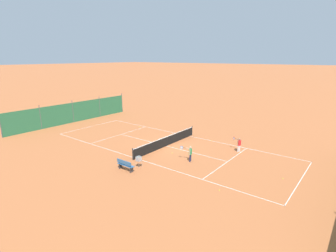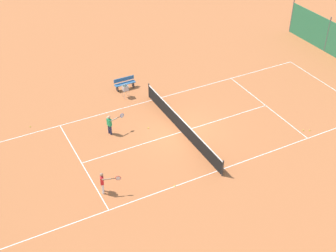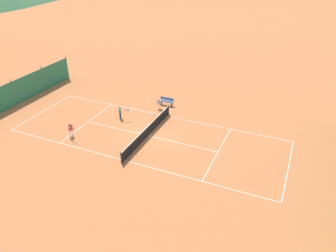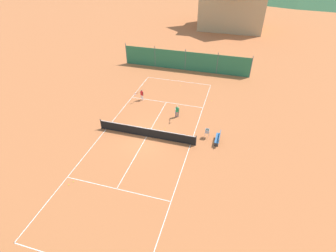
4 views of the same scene
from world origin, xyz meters
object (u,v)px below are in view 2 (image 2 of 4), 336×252
(tennis_ball_alley_right, at_px, (310,130))
(tennis_ball_near_corner, at_px, (30,127))
(tennis_net, at_px, (182,125))
(player_far_baseline, at_px, (110,123))
(tennis_ball_by_net_right, at_px, (175,186))
(courtside_bench, at_px, (125,83))
(player_near_baseline, at_px, (103,181))
(tennis_ball_service_box, at_px, (148,128))
(tennis_ball_by_net_left, at_px, (303,130))
(ball_hopper, at_px, (125,89))

(tennis_ball_alley_right, bearing_deg, tennis_ball_near_corner, 61.07)
(tennis_net, relative_size, tennis_ball_alley_right, 139.09)
(player_far_baseline, relative_size, tennis_ball_alley_right, 19.87)
(tennis_ball_by_net_right, height_order, courtside_bench, courtside_bench)
(player_far_baseline, bearing_deg, player_near_baseline, 154.15)
(player_near_baseline, relative_size, tennis_ball_by_net_right, 19.61)
(tennis_ball_service_box, bearing_deg, tennis_ball_by_net_left, -119.09)
(tennis_ball_by_net_left, xyz_separation_m, ball_hopper, (8.67, 8.11, 0.62))
(player_far_baseline, xyz_separation_m, tennis_ball_service_box, (-0.59, -2.24, -0.73))
(player_far_baseline, bearing_deg, tennis_ball_by_net_left, -116.29)
(player_far_baseline, distance_m, courtside_bench, 5.34)
(tennis_ball_by_net_right, height_order, tennis_ball_near_corner, same)
(tennis_ball_by_net_right, xyz_separation_m, ball_hopper, (9.39, -1.25, 0.62))
(tennis_ball_service_box, distance_m, courtside_bench, 5.13)
(player_far_baseline, bearing_deg, ball_hopper, -35.69)
(tennis_net, xyz_separation_m, player_near_baseline, (-2.78, 6.13, 0.25))
(player_near_baseline, bearing_deg, ball_hopper, -30.29)
(tennis_ball_by_net_left, height_order, ball_hopper, ball_hopper)
(player_near_baseline, height_order, tennis_ball_near_corner, player_near_baseline)
(tennis_ball_service_box, distance_m, ball_hopper, 4.08)
(tennis_ball_by_net_left, distance_m, tennis_ball_service_box, 9.54)
(tennis_ball_by_net_left, distance_m, ball_hopper, 11.89)
(tennis_net, bearing_deg, tennis_ball_service_box, 52.39)
(tennis_net, distance_m, player_far_baseline, 4.32)
(tennis_ball_by_net_right, relative_size, ball_hopper, 0.07)
(tennis_ball_near_corner, bearing_deg, tennis_ball_by_net_right, -148.68)
(tennis_net, height_order, tennis_ball_near_corner, tennis_net)
(player_near_baseline, distance_m, tennis_ball_by_net_left, 12.86)
(tennis_ball_by_net_right, bearing_deg, player_near_baseline, 69.26)
(player_far_baseline, height_order, tennis_ball_alley_right, player_far_baseline)
(tennis_ball_alley_right, distance_m, courtside_bench, 12.77)
(player_far_baseline, relative_size, tennis_ball_by_net_right, 19.87)
(tennis_ball_alley_right, bearing_deg, tennis_ball_by_net_right, 93.17)
(tennis_ball_by_net_left, relative_size, tennis_ball_by_net_right, 1.00)
(tennis_ball_service_box, height_order, courtside_bench, courtside_bench)
(tennis_ball_by_net_left, xyz_separation_m, tennis_ball_near_corner, (8.18, 14.78, 0.00))
(tennis_ball_by_net_right, xyz_separation_m, tennis_ball_near_corner, (8.90, 5.41, 0.00))
(player_near_baseline, relative_size, tennis_ball_near_corner, 19.61)
(player_far_baseline, height_order, ball_hopper, player_far_baseline)
(tennis_ball_near_corner, relative_size, courtside_bench, 0.04)
(tennis_net, height_order, tennis_ball_service_box, tennis_net)
(tennis_net, relative_size, player_far_baseline, 7.00)
(tennis_net, distance_m, tennis_ball_service_box, 2.13)
(tennis_ball_near_corner, bearing_deg, player_near_baseline, -165.60)
(player_far_baseline, relative_size, tennis_ball_near_corner, 19.87)
(tennis_net, relative_size, ball_hopper, 10.31)
(player_far_baseline, height_order, tennis_ball_by_net_left, player_far_baseline)
(tennis_ball_by_net_left, relative_size, tennis_ball_service_box, 1.00)
(tennis_ball_near_corner, bearing_deg, tennis_net, -120.74)
(player_near_baseline, height_order, courtside_bench, player_near_baseline)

